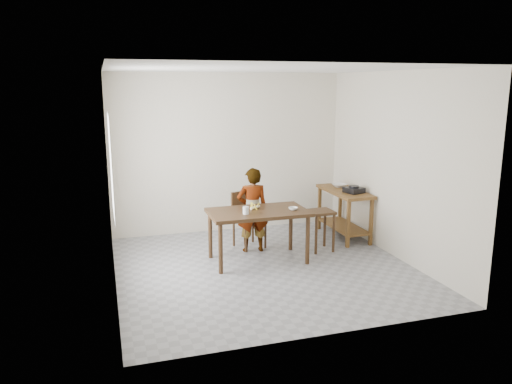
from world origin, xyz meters
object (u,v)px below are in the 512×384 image
object	(u,v)px
dining_chair	(249,220)
stool	(321,230)
child	(252,210)
dining_table	(258,236)
prep_counter	(344,213)

from	to	relation	value
dining_chair	stool	bearing A→B (deg)	-41.11
child	stool	xyz separation A→B (m)	(1.01, -0.28, -0.33)
dining_table	dining_chair	bearing A→B (deg)	84.62
dining_chair	stool	xyz separation A→B (m)	(1.00, -0.47, -0.12)
dining_table	prep_counter	bearing A→B (deg)	22.15
prep_counter	dining_chair	bearing A→B (deg)	-177.89
child	stool	world-z (taller)	child
dining_table	prep_counter	size ratio (longest dim) A/B	1.17
dining_table	child	world-z (taller)	child
dining_table	stool	distance (m)	1.08
prep_counter	child	distance (m)	1.71
stool	child	bearing A→B (deg)	164.63
prep_counter	stool	world-z (taller)	prep_counter
dining_table	stool	bearing A→B (deg)	9.31
prep_counter	dining_chair	world-z (taller)	dining_chair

